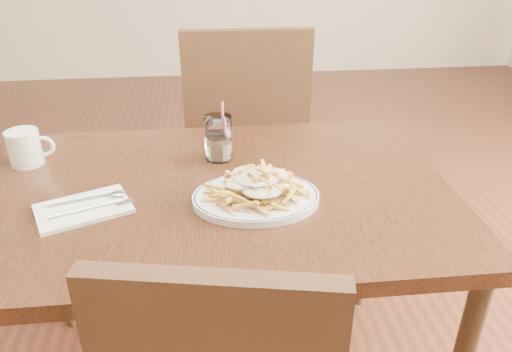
{
  "coord_description": "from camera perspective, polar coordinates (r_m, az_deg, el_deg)",
  "views": [
    {
      "loc": [
        -0.01,
        -1.11,
        1.38
      ],
      "look_at": [
        0.1,
        -0.08,
        0.82
      ],
      "focal_mm": 35.0,
      "sensor_mm": 36.0,
      "label": 1
    }
  ],
  "objects": [
    {
      "name": "water_glass",
      "position": [
        1.4,
        -4.32,
        4.08
      ],
      "size": [
        0.08,
        0.08,
        0.17
      ],
      "color": "white",
      "rests_on": "table"
    },
    {
      "name": "loaded_fries",
      "position": [
        1.18,
        0.0,
        -0.63
      ],
      "size": [
        0.27,
        0.24,
        0.07
      ],
      "color": "gold",
      "rests_on": "fries_plate"
    },
    {
      "name": "table",
      "position": [
        1.32,
        -4.55,
        -4.25
      ],
      "size": [
        1.2,
        0.8,
        0.75
      ],
      "color": "black",
      "rests_on": "ground"
    },
    {
      "name": "coffee_mug",
      "position": [
        1.51,
        -24.84,
        2.96
      ],
      "size": [
        0.12,
        0.09,
        0.1
      ],
      "color": "white",
      "rests_on": "table"
    },
    {
      "name": "cutlery",
      "position": [
        1.24,
        -19.15,
        -3.05
      ],
      "size": [
        0.21,
        0.14,
        0.01
      ],
      "color": "silver",
      "rests_on": "napkin"
    },
    {
      "name": "napkin",
      "position": [
        1.24,
        -19.13,
        -3.54
      ],
      "size": [
        0.25,
        0.21,
        0.01
      ],
      "primitive_type": "cube",
      "rotation": [
        0.0,
        0.0,
        0.39
      ],
      "color": "white",
      "rests_on": "table"
    },
    {
      "name": "chair_far",
      "position": [
        2.03,
        -1.19,
        4.88
      ],
      "size": [
        0.48,
        0.48,
        1.01
      ],
      "color": "#321D10",
      "rests_on": "ground"
    },
    {
      "name": "fries_plate",
      "position": [
        1.2,
        -0.0,
        -2.49
      ],
      "size": [
        0.32,
        0.29,
        0.02
      ],
      "color": "white",
      "rests_on": "table"
    }
  ]
}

